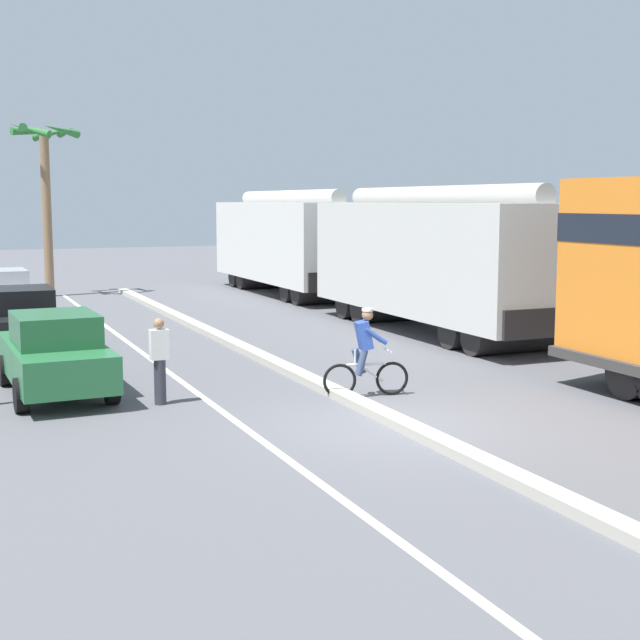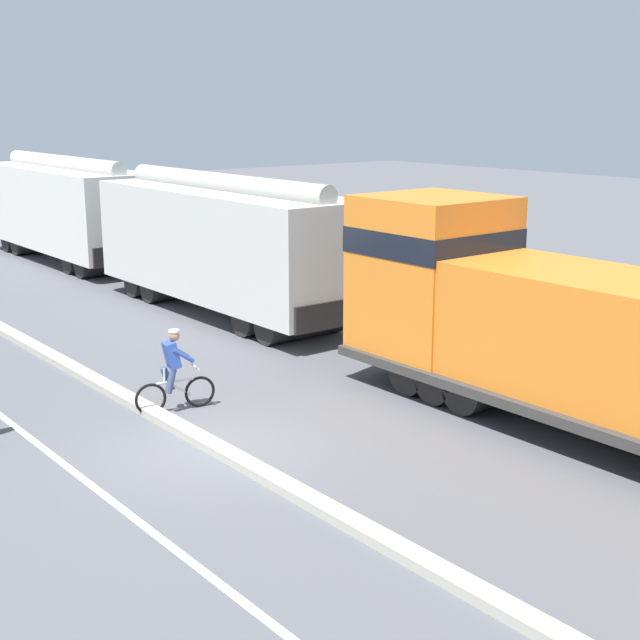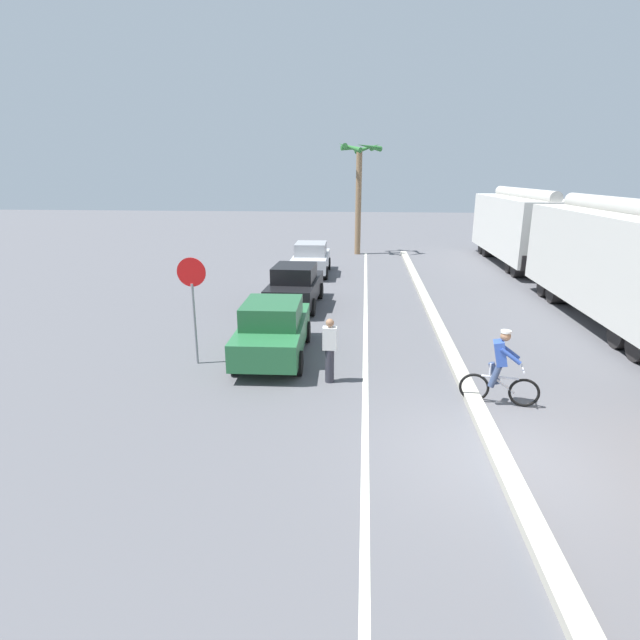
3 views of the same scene
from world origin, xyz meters
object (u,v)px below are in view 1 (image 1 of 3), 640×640
at_px(cyclist, 365,355).
at_px(parked_car_black, 22,319).
at_px(pedestrian_by_cars, 160,360).
at_px(parked_car_silver, 1,295).
at_px(hopper_car_lead, 436,261).
at_px(parked_car_green, 55,354).
at_px(hopper_car_middle, 288,243).
at_px(palm_tree_near, 45,167).

bearing_deg(cyclist, parked_car_black, 124.93).
bearing_deg(pedestrian_by_cars, cyclist, -13.07).
height_order(parked_car_silver, cyclist, cyclist).
relative_size(hopper_car_lead, parked_car_green, 2.49).
xyz_separation_m(parked_car_green, parked_car_silver, (-0.22, 12.00, 0.00)).
height_order(hopper_car_lead, pedestrian_by_cars, hopper_car_lead).
xyz_separation_m(hopper_car_middle, parked_car_silver, (-11.25, -3.88, -1.26)).
distance_m(cyclist, palm_tree_near, 22.10).
bearing_deg(parked_car_black, palm_tree_near, 80.69).
bearing_deg(cyclist, hopper_car_lead, 50.73).
xyz_separation_m(parked_car_silver, palm_tree_near, (2.25, 6.91, 4.25)).
relative_size(cyclist, palm_tree_near, 0.25).
bearing_deg(hopper_car_lead, parked_car_silver, 145.54).
bearing_deg(hopper_car_middle, hopper_car_lead, -90.00).
relative_size(palm_tree_near, pedestrian_by_cars, 4.22).
distance_m(hopper_car_middle, parked_car_black, 15.26).
height_order(parked_car_green, pedestrian_by_cars, same).
relative_size(hopper_car_lead, parked_car_black, 2.50).
height_order(parked_car_black, palm_tree_near, palm_tree_near).
bearing_deg(parked_car_black, parked_car_green, -88.46).
xyz_separation_m(hopper_car_middle, parked_car_green, (-11.03, -15.88, -1.26)).
distance_m(hopper_car_lead, parked_car_silver, 13.70).
bearing_deg(cyclist, palm_tree_near, 99.15).
height_order(cyclist, pedestrian_by_cars, cyclist).
bearing_deg(parked_car_green, hopper_car_lead, 21.22).
bearing_deg(hopper_car_lead, hopper_car_middle, 90.00).
distance_m(hopper_car_middle, pedestrian_by_cars, 19.88).
bearing_deg(palm_tree_near, pedestrian_by_cars, -91.00).
relative_size(parked_car_black, parked_car_silver, 1.00).
xyz_separation_m(parked_car_black, parked_car_silver, (-0.07, 6.43, 0.00)).
bearing_deg(parked_car_black, cyclist, -55.07).
distance_m(parked_car_silver, pedestrian_by_cars, 13.75).
bearing_deg(palm_tree_near, cyclist, -80.85).
bearing_deg(pedestrian_by_cars, palm_tree_near, 89.00).
xyz_separation_m(cyclist, palm_tree_near, (-3.45, 21.41, 4.24)).
bearing_deg(parked_car_green, parked_car_silver, 91.04).
xyz_separation_m(cyclist, pedestrian_by_cars, (-3.81, 0.88, 0.03)).
relative_size(hopper_car_lead, cyclist, 6.18).
distance_m(parked_car_silver, palm_tree_near, 8.42).
xyz_separation_m(hopper_car_lead, parked_car_green, (-11.03, -4.28, -1.26)).
height_order(hopper_car_lead, cyclist, hopper_car_lead).
relative_size(hopper_car_middle, palm_tree_near, 1.55).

